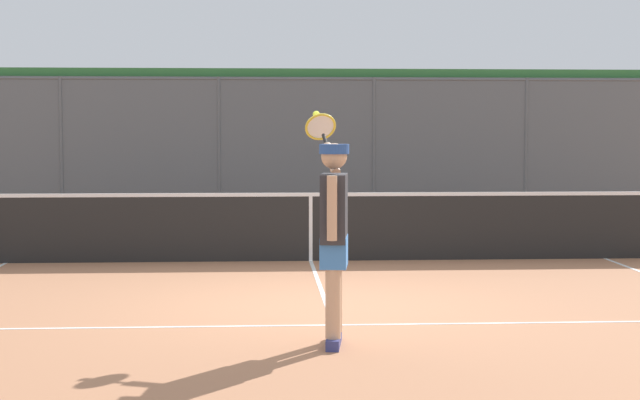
% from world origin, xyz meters
% --- Properties ---
extents(ground_plane, '(60.00, 60.00, 0.00)m').
position_xyz_m(ground_plane, '(0.00, 0.00, 0.00)').
color(ground_plane, '#B27551').
extents(court_line_markings, '(8.50, 8.27, 0.01)m').
position_xyz_m(court_line_markings, '(0.00, 1.33, 0.00)').
color(court_line_markings, white).
rests_on(court_line_markings, ground).
extents(fence_backdrop, '(18.34, 1.37, 3.07)m').
position_xyz_m(fence_backdrop, '(0.00, -9.90, 1.52)').
color(fence_backdrop, '#565B60').
rests_on(fence_backdrop, ground).
extents(tennis_net, '(10.92, 0.09, 1.07)m').
position_xyz_m(tennis_net, '(0.00, -3.60, 0.49)').
color(tennis_net, '#2D2D2D').
rests_on(tennis_net, ground).
extents(tennis_player, '(0.36, 1.44, 2.01)m').
position_xyz_m(tennis_player, '(0.06, 1.76, 1.02)').
color(tennis_player, navy).
rests_on(tennis_player, ground).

